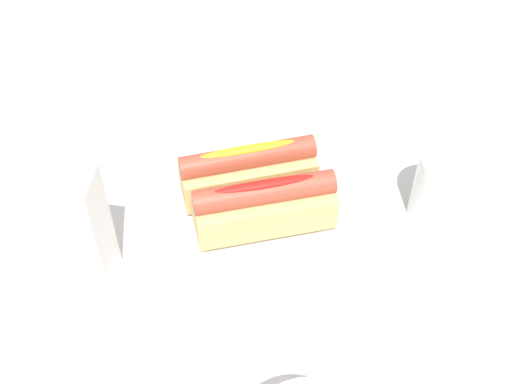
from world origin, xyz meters
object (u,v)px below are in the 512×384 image
object	(u,v)px
hotdog_front	(248,170)
water_glass	(443,190)
serving_bowl	(256,213)
hotdog_back	(264,205)
napkin_box	(52,226)

from	to	relation	value
hotdog_front	water_glass	xyz separation A→B (m)	(-0.22, 0.01, -0.02)
serving_bowl	hotdog_back	size ratio (longest dim) A/B	1.74
hotdog_back	napkin_box	distance (m)	0.22
hotdog_back	water_glass	bearing A→B (deg)	-167.62
serving_bowl	hotdog_front	distance (m)	0.05
serving_bowl	hotdog_front	bearing A→B (deg)	-70.74
serving_bowl	napkin_box	distance (m)	0.22
serving_bowl	hotdog_front	size ratio (longest dim) A/B	1.74
hotdog_front	water_glass	bearing A→B (deg)	177.98
hotdog_front	napkin_box	xyz separation A→B (m)	(0.19, 0.09, 0.01)
hotdog_back	hotdog_front	bearing A→B (deg)	-70.74
water_glass	napkin_box	distance (m)	0.42
hotdog_front	water_glass	distance (m)	0.22
serving_bowl	hotdog_back	bearing A→B (deg)	109.26
hotdog_back	water_glass	world-z (taller)	hotdog_back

